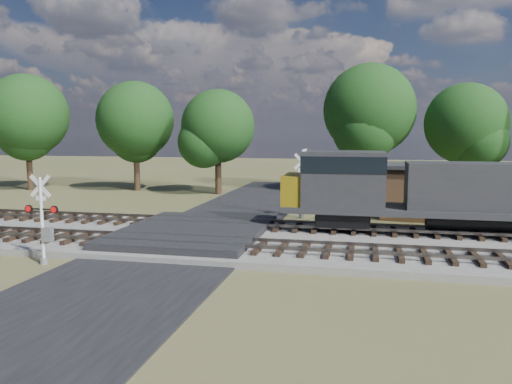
# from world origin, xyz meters

# --- Properties ---
(ground) EXTENTS (160.00, 160.00, 0.00)m
(ground) POSITION_xyz_m (0.00, 0.00, 0.00)
(ground) COLOR #4F542D
(ground) RESTS_ON ground
(ballast_bed) EXTENTS (140.00, 10.00, 0.30)m
(ballast_bed) POSITION_xyz_m (10.00, 0.50, 0.15)
(ballast_bed) COLOR gray
(ballast_bed) RESTS_ON ground
(road) EXTENTS (7.00, 60.00, 0.08)m
(road) POSITION_xyz_m (0.00, 0.00, 0.04)
(road) COLOR black
(road) RESTS_ON ground
(crossing_panel) EXTENTS (7.00, 9.00, 0.62)m
(crossing_panel) POSITION_xyz_m (0.00, 0.50, 0.32)
(crossing_panel) COLOR #262628
(crossing_panel) RESTS_ON ground
(track_near) EXTENTS (140.00, 2.60, 0.33)m
(track_near) POSITION_xyz_m (3.12, -2.00, 0.41)
(track_near) COLOR black
(track_near) RESTS_ON ballast_bed
(track_far) EXTENTS (140.00, 2.60, 0.33)m
(track_far) POSITION_xyz_m (3.12, 3.00, 0.41)
(track_far) COLOR black
(track_far) RESTS_ON ballast_bed
(crossing_signal_near) EXTENTS (1.51, 0.33, 3.74)m
(crossing_signal_near) POSITION_xyz_m (-4.39, -5.38, 1.55)
(crossing_signal_near) COLOR silver
(crossing_signal_near) RESTS_ON ground
(crossing_signal_far) EXTENTS (1.66, 0.41, 4.14)m
(crossing_signal_far) POSITION_xyz_m (4.51, 8.09, 1.72)
(crossing_signal_far) COLOR silver
(crossing_signal_far) RESTS_ON ground
(equipment_shed) EXTENTS (5.73, 5.73, 3.42)m
(equipment_shed) POSITION_xyz_m (12.03, 10.10, 1.73)
(equipment_shed) COLOR #4A351F
(equipment_shed) RESTS_ON ground
(treeline) EXTENTS (81.66, 11.22, 11.51)m
(treeline) POSITION_xyz_m (6.04, 19.76, 6.85)
(treeline) COLOR black
(treeline) RESTS_ON ground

